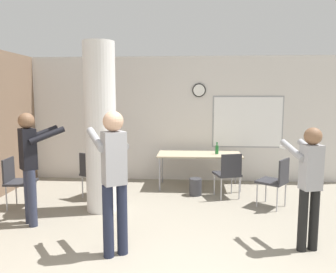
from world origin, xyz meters
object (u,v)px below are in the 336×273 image
(chair_mid_room, at_px, (276,179))
(chair_table_right, at_px, (228,172))
(folding_table, at_px, (199,156))
(chair_near_pillar, at_px, (93,171))
(person_playing_front, at_px, (113,172))
(chair_by_left_wall, at_px, (17,179))
(bottle_on_table, at_px, (217,149))
(person_playing_side, at_px, (309,179))
(person_watching_back, at_px, (30,160))

(chair_mid_room, bearing_deg, chair_table_right, 147.57)
(folding_table, relative_size, chair_table_right, 2.00)
(chair_near_pillar, height_order, person_playing_front, person_playing_front)
(folding_table, relative_size, chair_by_left_wall, 2.00)
(chair_near_pillar, bearing_deg, folding_table, 23.07)
(bottle_on_table, bearing_deg, person_playing_side, -71.73)
(person_playing_front, bearing_deg, folding_table, 69.94)
(chair_mid_room, relative_size, person_watching_back, 0.52)
(chair_near_pillar, bearing_deg, bottle_on_table, 19.57)
(chair_by_left_wall, xyz_separation_m, chair_near_pillar, (1.15, 0.63, 0.00))
(person_playing_front, xyz_separation_m, person_watching_back, (-1.45, 0.85, -0.04))
(chair_near_pillar, bearing_deg, chair_mid_room, -5.87)
(folding_table, relative_size, person_playing_side, 1.12)
(folding_table, distance_m, chair_near_pillar, 2.20)
(folding_table, bearing_deg, person_playing_side, -65.28)
(chair_mid_room, xyz_separation_m, chair_near_pillar, (-3.30, 0.34, 0.00))
(person_playing_side, bearing_deg, folding_table, 114.72)
(person_playing_side, bearing_deg, person_watching_back, 171.58)
(chair_table_right, bearing_deg, chair_near_pillar, -176.87)
(bottle_on_table, relative_size, person_playing_front, 0.14)
(bottle_on_table, relative_size, chair_table_right, 0.29)
(person_watching_back, bearing_deg, chair_near_pillar, 68.01)
(bottle_on_table, xyz_separation_m, person_watching_back, (-2.92, -2.18, 0.17))
(chair_near_pillar, height_order, person_playing_side, person_playing_side)
(chair_mid_room, relative_size, person_playing_front, 0.50)
(folding_table, distance_m, chair_mid_room, 1.76)
(chair_table_right, bearing_deg, chair_by_left_wall, -168.26)
(bottle_on_table, distance_m, person_playing_front, 3.38)
(chair_mid_room, relative_size, chair_table_right, 1.00)
(chair_table_right, height_order, person_watching_back, person_watching_back)
(chair_table_right, bearing_deg, chair_mid_room, -32.43)
(folding_table, bearing_deg, person_playing_front, -110.06)
(person_playing_side, bearing_deg, person_playing_front, -173.12)
(folding_table, xyz_separation_m, chair_by_left_wall, (-3.17, -1.49, -0.17))
(folding_table, relative_size, person_playing_front, 0.99)
(bottle_on_table, height_order, person_playing_front, person_playing_front)
(chair_mid_room, xyz_separation_m, chair_by_left_wall, (-4.45, -0.29, 0.00))
(folding_table, height_order, person_watching_back, person_watching_back)
(chair_mid_room, height_order, chair_by_left_wall, same)
(chair_by_left_wall, distance_m, chair_near_pillar, 1.31)
(chair_mid_room, distance_m, chair_table_right, 0.89)
(folding_table, relative_size, chair_near_pillar, 2.00)
(chair_table_right, xyz_separation_m, person_watching_back, (-3.08, -1.47, 0.48))
(folding_table, height_order, chair_near_pillar, chair_near_pillar)
(chair_table_right, bearing_deg, person_playing_front, -125.20)
(chair_mid_room, distance_m, person_playing_side, 1.61)
(person_watching_back, bearing_deg, bottle_on_table, 36.67)
(person_playing_front, bearing_deg, person_watching_back, 149.48)
(person_playing_side, bearing_deg, chair_table_right, 110.07)
(folding_table, xyz_separation_m, person_playing_front, (-1.11, -3.04, 0.36))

